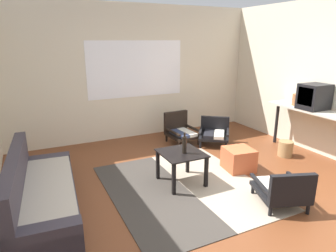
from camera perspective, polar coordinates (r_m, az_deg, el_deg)
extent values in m
plane|color=brown|center=(4.04, 9.62, -13.82)|extent=(7.80, 7.80, 0.00)
cube|color=beige|center=(6.26, -6.32, 10.18)|extent=(5.60, 0.12, 2.70)
cube|color=white|center=(6.20, -6.14, 10.83)|extent=(2.03, 0.01, 1.13)
cube|color=#38332D|center=(4.10, -3.34, -13.01)|extent=(1.03, 2.39, 0.01)
cube|color=gray|center=(4.54, 8.92, -10.10)|extent=(1.03, 2.39, 0.01)
cube|color=#38333D|center=(4.08, -22.42, -12.85)|extent=(0.87, 2.11, 0.22)
cube|color=#B2A899|center=(4.00, -22.23, -10.80)|extent=(0.75, 1.92, 0.10)
cube|color=#38333D|center=(3.97, -27.17, -9.38)|extent=(0.30, 2.06, 0.60)
cube|color=#38333D|center=(4.90, -22.43, -7.14)|extent=(0.72, 0.24, 0.32)
cube|color=#38333D|center=(3.25, -22.61, -19.82)|extent=(0.72, 0.24, 0.32)
cube|color=black|center=(4.21, 2.61, -5.22)|extent=(0.59, 0.60, 0.02)
cube|color=black|center=(4.42, -1.98, -7.49)|extent=(0.04, 0.04, 0.46)
cube|color=black|center=(4.63, 3.80, -6.37)|extent=(0.04, 0.04, 0.46)
cube|color=black|center=(3.99, 1.13, -10.24)|extent=(0.04, 0.04, 0.46)
cube|color=black|center=(4.22, 7.35, -8.81)|extent=(0.04, 0.04, 0.46)
cylinder|color=black|center=(5.90, 5.90, -2.98)|extent=(0.04, 0.04, 0.14)
cylinder|color=black|center=(5.66, 2.20, -3.74)|extent=(0.04, 0.04, 0.14)
cylinder|color=black|center=(6.28, 3.27, -1.68)|extent=(0.04, 0.04, 0.14)
cylinder|color=black|center=(6.06, -0.29, -2.34)|extent=(0.04, 0.04, 0.14)
cube|color=black|center=(5.94, 2.78, -1.79)|extent=(0.57, 0.61, 0.05)
cube|color=silver|center=(5.96, 3.63, -1.20)|extent=(0.21, 0.53, 0.06)
cube|color=#2D3856|center=(5.86, 2.13, -1.47)|extent=(0.21, 0.53, 0.06)
cube|color=black|center=(6.08, 1.50, 0.94)|extent=(0.53, 0.11, 0.41)
cube|color=black|center=(6.04, 4.74, -0.39)|extent=(0.08, 0.58, 0.04)
cube|color=black|center=(5.78, 0.75, -1.08)|extent=(0.08, 0.58, 0.04)
cylinder|color=black|center=(4.24, 16.01, -11.64)|extent=(0.04, 0.04, 0.13)
cylinder|color=black|center=(4.44, 21.75, -10.94)|extent=(0.04, 0.04, 0.13)
cylinder|color=black|center=(3.82, 19.08, -15.26)|extent=(0.04, 0.04, 0.13)
cylinder|color=black|center=(4.04, 25.32, -14.23)|extent=(0.04, 0.04, 0.13)
cube|color=black|center=(4.08, 20.65, -11.83)|extent=(0.72, 0.76, 0.05)
cube|color=silver|center=(4.03, 19.36, -11.17)|extent=(0.36, 0.58, 0.06)
cube|color=brown|center=(4.12, 21.83, -10.86)|extent=(0.36, 0.58, 0.06)
cube|color=black|center=(3.78, 22.84, -11.03)|extent=(0.54, 0.25, 0.35)
cube|color=black|center=(3.93, 17.44, -10.78)|extent=(0.25, 0.59, 0.04)
cube|color=black|center=(4.15, 24.01, -9.97)|extent=(0.25, 0.59, 0.04)
cylinder|color=black|center=(5.70, 11.11, -3.82)|extent=(0.04, 0.04, 0.15)
cylinder|color=black|center=(5.72, 6.26, -3.55)|extent=(0.04, 0.04, 0.15)
cylinder|color=black|center=(6.15, 11.15, -2.33)|extent=(0.04, 0.04, 0.15)
cylinder|color=black|center=(6.17, 6.66, -2.07)|extent=(0.04, 0.04, 0.15)
cube|color=black|center=(5.90, 8.84, -1.99)|extent=(0.78, 0.78, 0.05)
cube|color=silver|center=(5.86, 9.81, -1.60)|extent=(0.45, 0.51, 0.06)
cube|color=black|center=(5.87, 7.89, -1.49)|extent=(0.45, 0.51, 0.06)
cube|color=black|center=(6.08, 9.02, 0.36)|extent=(0.49, 0.40, 0.32)
cube|color=black|center=(5.86, 11.44, -1.07)|extent=(0.37, 0.47, 0.04)
cube|color=black|center=(5.88, 6.34, -0.79)|extent=(0.37, 0.47, 0.04)
cube|color=#BC5633|center=(4.87, 13.42, -6.25)|extent=(0.48, 0.48, 0.36)
cube|color=beige|center=(5.74, 25.68, 2.88)|extent=(0.45, 1.56, 0.04)
cylinder|color=black|center=(6.30, 20.17, 0.56)|extent=(0.06, 0.06, 0.81)
cube|color=black|center=(5.67, 26.32, 5.10)|extent=(0.45, 0.38, 0.43)
cube|color=black|center=(5.50, 24.91, 5.17)|extent=(0.01, 0.30, 0.30)
cylinder|color=#935B38|center=(5.89, 23.75, 4.64)|extent=(0.20, 0.20, 0.21)
cylinder|color=#935B38|center=(5.87, 23.92, 6.09)|extent=(0.10, 0.10, 0.10)
cylinder|color=black|center=(4.14, 3.18, -3.69)|extent=(0.06, 0.06, 0.24)
cylinder|color=black|center=(4.09, 3.21, -1.70)|extent=(0.03, 0.03, 0.06)
cylinder|color=#9E7A4C|center=(5.69, 21.68, -4.08)|extent=(0.25, 0.25, 0.28)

